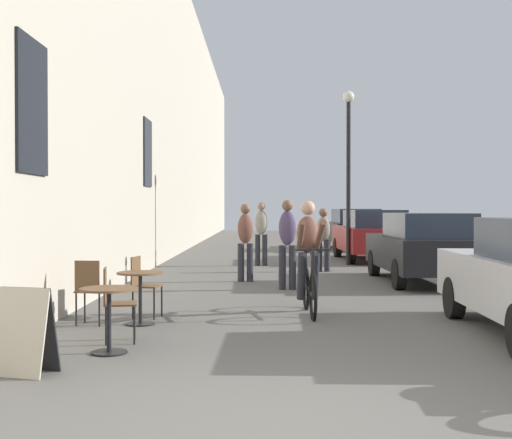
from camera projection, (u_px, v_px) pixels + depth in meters
The scene contains 17 objects.
ground_plane at pixel (305, 432), 4.81m from camera, with size 88.00×88.00×0.00m, color #5B5954.
building_facade_left at pixel (148, 82), 18.75m from camera, with size 0.54×68.00×10.22m.
cafe_table_near at pixel (109, 306), 7.43m from camera, with size 0.64×0.64×0.72m.
cafe_chair_near_toward_street at pixel (114, 299), 8.03m from camera, with size 0.44×0.44×0.89m.
cafe_table_mid at pixel (140, 287), 9.28m from camera, with size 0.64×0.64×0.72m.
cafe_chair_mid_toward_street at pixel (90, 287), 9.21m from camera, with size 0.42×0.42×0.89m.
cafe_chair_mid_toward_wall at pixel (142, 282), 9.87m from camera, with size 0.45×0.45×0.89m.
sandwich_board_sign at pixel (25, 331), 6.50m from camera, with size 0.63×0.51×0.84m.
cyclist_on_bicycle at pixel (309, 260), 10.29m from camera, with size 0.52×1.76×1.74m.
pedestrian_near at pixel (287, 239), 13.29m from camera, with size 0.35×0.26×1.76m.
pedestrian_mid at pixel (245, 238), 14.74m from camera, with size 0.37×0.28×1.70m.
pedestrian_far at pixel (323, 236), 17.10m from camera, with size 0.36×0.28×1.60m.
pedestrian_furthest at pixel (261, 230), 18.83m from camera, with size 0.34×0.24×1.77m.
street_lamp at pixel (349, 155), 19.06m from camera, with size 0.32×0.32×4.90m.
parked_car_second at pixel (423, 247), 14.53m from camera, with size 1.82×4.23×1.50m.
parked_car_third at pixel (371, 234), 20.70m from camera, with size 1.94×4.41×1.55m.
parked_car_fourth at pixel (354, 228), 26.57m from camera, with size 1.99×4.50×1.58m.
Camera 1 is at (-0.31, -4.79, 1.59)m, focal length 47.57 mm.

